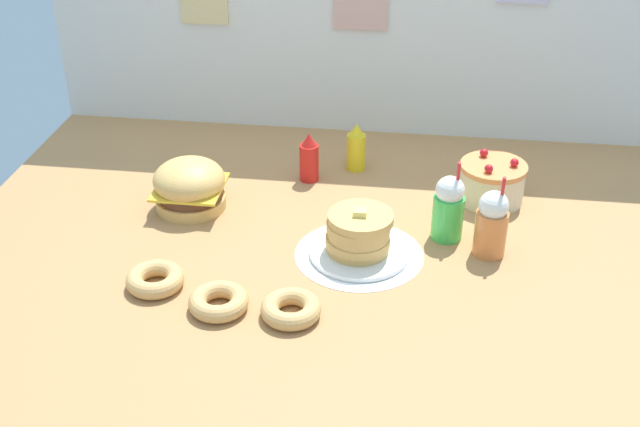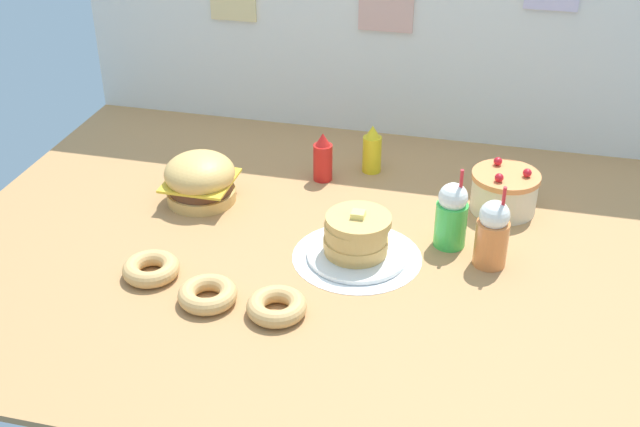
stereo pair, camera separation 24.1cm
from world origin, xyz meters
name	(u,v)px [view 1 (the left image)]	position (x,y,z in m)	size (l,w,h in m)	color
ground_plane	(334,250)	(0.00, 0.00, -0.01)	(2.47, 1.81, 0.02)	#B27F4C
back_wall	(363,11)	(0.00, 0.90, 0.49)	(2.47, 0.04, 0.99)	silver
doily_mat	(359,254)	(0.08, -0.03, 0.00)	(0.40, 0.40, 0.00)	white
burger	(190,186)	(-0.52, 0.19, 0.08)	(0.24, 0.24, 0.18)	#DBA859
pancake_stack	(359,237)	(0.08, -0.03, 0.07)	(0.31, 0.31, 0.16)	white
layer_cake	(492,182)	(0.50, 0.38, 0.07)	(0.23, 0.23, 0.17)	beige
ketchup_bottle	(309,158)	(-0.14, 0.44, 0.08)	(0.07, 0.07, 0.18)	red
mustard_bottle	(356,148)	(0.01, 0.55, 0.08)	(0.07, 0.07, 0.18)	yellow
cream_soda_cup	(448,208)	(0.35, 0.11, 0.11)	(0.10, 0.10, 0.28)	green
orange_float_cup	(492,224)	(0.48, 0.03, 0.11)	(0.10, 0.10, 0.28)	orange
donut_pink_glaze	(155,279)	(-0.50, -0.28, 0.03)	(0.17, 0.17, 0.05)	tan
donut_chocolate	(219,301)	(-0.29, -0.36, 0.03)	(0.17, 0.17, 0.05)	tan
donut_vanilla	(291,308)	(-0.08, -0.37, 0.03)	(0.17, 0.17, 0.05)	tan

